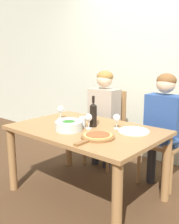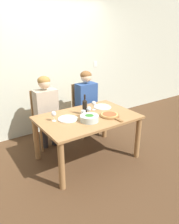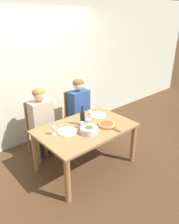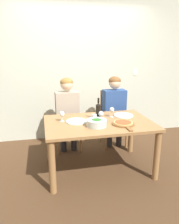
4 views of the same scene
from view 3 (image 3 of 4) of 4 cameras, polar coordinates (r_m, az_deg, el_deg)
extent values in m
plane|color=#4C331E|center=(3.79, -0.94, -13.70)|extent=(40.00, 40.00, 0.00)
cube|color=beige|center=(4.25, -13.31, 10.21)|extent=(10.00, 0.05, 2.70)
cube|color=white|center=(4.85, -1.42, 11.27)|extent=(0.08, 0.01, 0.12)
cube|color=#9E7042|center=(3.40, -1.02, -4.26)|extent=(1.48, 0.98, 0.04)
cylinder|color=#9E7042|center=(2.99, -5.78, -17.42)|extent=(0.08, 0.08, 0.69)
cylinder|color=#9E7042|center=(3.76, 11.31, -8.12)|extent=(0.08, 0.08, 0.69)
cylinder|color=#9E7042|center=(3.58, -13.98, -10.20)|extent=(0.08, 0.08, 0.69)
cylinder|color=#9E7042|center=(4.25, 2.24, -3.66)|extent=(0.08, 0.08, 0.69)
cube|color=#9E7042|center=(3.92, -12.27, -4.88)|extent=(0.42, 0.42, 0.04)
cube|color=#9E7042|center=(3.95, -14.02, -0.40)|extent=(0.38, 0.03, 0.50)
cylinder|color=#9E7042|center=(3.82, -13.00, -9.96)|extent=(0.04, 0.04, 0.44)
cylinder|color=#9E7042|center=(3.97, -8.20, -8.08)|extent=(0.04, 0.04, 0.44)
cylinder|color=#9E7042|center=(4.11, -15.62, -7.62)|extent=(0.04, 0.04, 0.44)
cylinder|color=#9E7042|center=(4.26, -11.06, -5.98)|extent=(0.04, 0.04, 0.44)
cube|color=#9E7042|center=(4.31, -2.83, -1.51)|extent=(0.42, 0.42, 0.04)
cube|color=#9E7042|center=(4.35, -4.51, 2.53)|extent=(0.38, 0.03, 0.50)
cylinder|color=#9E7042|center=(4.19, -3.17, -6.04)|extent=(0.04, 0.04, 0.44)
cylinder|color=#9E7042|center=(4.40, 0.72, -4.42)|extent=(0.04, 0.04, 0.44)
cylinder|color=#9E7042|center=(4.46, -6.21, -4.18)|extent=(0.04, 0.04, 0.44)
cylinder|color=#9E7042|center=(4.66, -2.41, -2.75)|extent=(0.04, 0.04, 0.44)
cylinder|color=#28282D|center=(3.93, -12.54, -8.54)|extent=(0.10, 0.10, 0.48)
cylinder|color=#28282D|center=(4.00, -10.30, -7.69)|extent=(0.10, 0.10, 0.48)
cube|color=tan|center=(3.77, -12.49, -1.15)|extent=(0.38, 0.22, 0.54)
cylinder|color=tan|center=(3.56, -13.11, -5.47)|extent=(0.07, 0.31, 0.14)
cylinder|color=tan|center=(3.74, -7.77, -3.57)|extent=(0.07, 0.31, 0.14)
sphere|color=beige|center=(3.63, -13.04, 4.44)|extent=(0.20, 0.20, 0.20)
ellipsoid|color=olive|center=(3.63, -13.16, 4.99)|extent=(0.21, 0.21, 0.15)
cylinder|color=#28282D|center=(4.31, -3.04, -4.85)|extent=(0.10, 0.10, 0.48)
cylinder|color=#28282D|center=(4.41, -1.21, -4.11)|extent=(0.10, 0.10, 0.48)
cube|color=navy|center=(4.18, -2.74, 1.97)|extent=(0.38, 0.22, 0.54)
cylinder|color=navy|center=(3.96, -2.73, -1.74)|extent=(0.07, 0.31, 0.14)
cylinder|color=navy|center=(4.19, 1.53, -0.18)|extent=(0.07, 0.31, 0.14)
sphere|color=beige|center=(4.06, -2.85, 7.09)|extent=(0.20, 0.20, 0.20)
ellipsoid|color=brown|center=(4.05, -2.95, 7.59)|extent=(0.21, 0.21, 0.15)
cylinder|color=black|center=(3.42, -1.85, -1.75)|extent=(0.07, 0.07, 0.22)
cone|color=black|center=(3.37, -1.88, 0.12)|extent=(0.07, 0.07, 0.03)
cylinder|color=black|center=(3.35, -1.89, 0.91)|extent=(0.03, 0.03, 0.07)
cylinder|color=silver|center=(3.22, -0.10, -4.75)|extent=(0.27, 0.27, 0.09)
ellipsoid|color=#2D6B23|center=(3.22, -0.10, -4.68)|extent=(0.22, 0.22, 0.10)
cylinder|color=silver|center=(3.27, -5.77, -5.12)|extent=(0.30, 0.30, 0.01)
torus|color=silver|center=(3.27, -5.77, -5.03)|extent=(0.29, 0.29, 0.02)
cylinder|color=silver|center=(3.78, 2.10, -0.85)|extent=(0.30, 0.30, 0.01)
torus|color=silver|center=(3.78, 2.10, -0.77)|extent=(0.29, 0.29, 0.02)
cylinder|color=brown|center=(3.45, 4.51, -3.37)|extent=(0.30, 0.30, 0.02)
cube|color=brown|center=(3.32, 7.22, -4.65)|extent=(0.04, 0.14, 0.02)
cylinder|color=tan|center=(3.45, 4.52, -3.15)|extent=(0.26, 0.26, 0.01)
cylinder|color=#AD4C28|center=(3.44, 4.52, -3.03)|extent=(0.21, 0.21, 0.01)
cylinder|color=silver|center=(3.23, -9.17, -5.85)|extent=(0.06, 0.06, 0.01)
cylinder|color=silver|center=(3.21, -9.22, -5.22)|extent=(0.01, 0.01, 0.07)
ellipsoid|color=silver|center=(3.17, -9.30, -4.14)|extent=(0.07, 0.07, 0.08)
ellipsoid|color=maroon|center=(3.18, -9.28, -4.33)|extent=(0.06, 0.06, 0.03)
cylinder|color=silver|center=(3.65, 0.08, -1.79)|extent=(0.06, 0.06, 0.01)
cylinder|color=silver|center=(3.64, 0.09, -1.22)|extent=(0.01, 0.01, 0.07)
ellipsoid|color=silver|center=(3.61, 0.09, -0.22)|extent=(0.07, 0.07, 0.08)
ellipsoid|color=maroon|center=(3.61, 0.09, -0.40)|extent=(0.06, 0.06, 0.03)
cylinder|color=silver|center=(3.41, -0.69, -3.75)|extent=(0.06, 0.06, 0.01)
cylinder|color=silver|center=(3.40, -0.69, -3.15)|extent=(0.01, 0.01, 0.07)
ellipsoid|color=silver|center=(3.36, -0.70, -2.10)|extent=(0.07, 0.07, 0.08)
ellipsoid|color=maroon|center=(3.37, -0.70, -2.29)|extent=(0.06, 0.06, 0.03)
cylinder|color=silver|center=(3.34, -1.97, -3.43)|extent=(0.07, 0.07, 0.11)
camera|label=1|loc=(3.73, 41.05, 4.19)|focal=42.00mm
camera|label=2|loc=(0.49, 73.61, -40.92)|focal=35.00mm
camera|label=4|loc=(1.43, 61.74, -16.43)|focal=35.00mm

